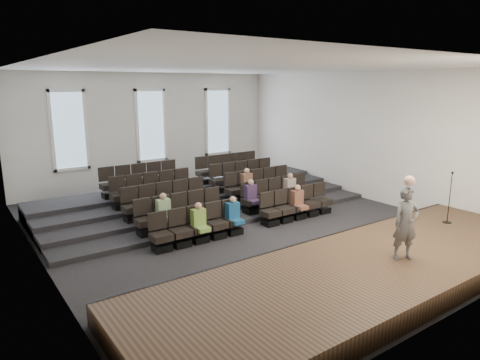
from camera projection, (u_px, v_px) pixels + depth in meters
name	position (u px, v px, depth m)	size (l,w,h in m)	color
ground	(241.00, 224.00, 14.03)	(14.00, 14.00, 0.00)	black
ceiling	(242.00, 67.00, 12.93)	(12.00, 14.00, 0.02)	white
wall_back	(151.00, 130.00, 19.08)	(12.00, 0.04, 5.00)	white
wall_front	(461.00, 195.00, 7.88)	(12.00, 0.04, 5.00)	white
wall_left	(34.00, 171.00, 10.10)	(0.04, 14.00, 5.00)	white
wall_right	(366.00, 136.00, 16.86)	(0.04, 14.00, 5.00)	white
stage	(369.00, 272.00, 9.90)	(11.80, 3.60, 0.50)	#4A3720
stage_lip	(314.00, 248.00, 11.32)	(11.80, 0.06, 0.52)	black
risers	(194.00, 198.00, 16.51)	(11.80, 4.80, 0.60)	black
seating_rows	(216.00, 195.00, 15.11)	(6.80, 4.70, 1.67)	black
windows	(151.00, 126.00, 18.98)	(8.44, 0.10, 3.24)	white
audience	(243.00, 199.00, 14.08)	(5.45, 2.64, 1.10)	#7DA341
speaker	(406.00, 223.00, 9.86)	(0.63, 0.41, 1.72)	#53504F
mic_stand	(449.00, 208.00, 12.54)	(0.26, 0.26, 1.54)	black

